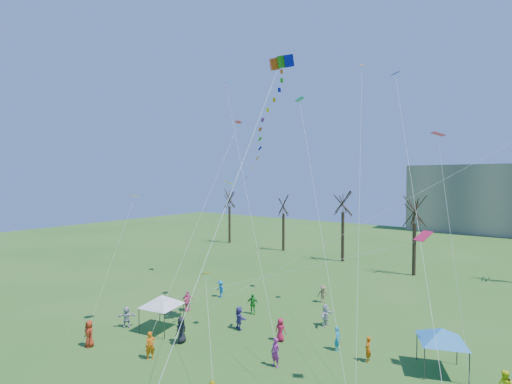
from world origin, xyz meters
The scene contains 6 objects.
bare_tree_row centered at (-0.86, 36.51, 7.24)m, with size 70.01×9.67×11.13m.
big_box_kite centered at (-1.32, 8.01, 15.40)m, with size 2.29×7.50×21.72m.
canopy_tent_white centered at (-9.55, 5.42, 2.35)m, with size 3.62×3.62×2.77m.
canopy_tent_blue centered at (9.09, 11.54, 2.30)m, with size 3.37×3.37×2.72m.
festival_crowd centered at (-1.48, 7.65, 0.86)m, with size 25.72×18.99×1.86m.
small_kites_aloft centered at (-0.49, 10.30, 13.20)m, with size 29.51×18.60×32.22m.
Camera 1 is at (12.54, -12.38, 11.75)m, focal length 25.00 mm.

